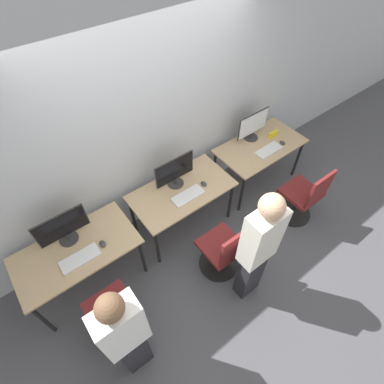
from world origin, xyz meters
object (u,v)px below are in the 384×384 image
(keyboard_center, at_px, (188,196))
(mouse_right, at_px, (282,143))
(person_left, at_px, (126,335))
(office_chair_center, at_px, (224,252))
(mouse_left, at_px, (103,244))
(keyboard_left, at_px, (80,258))
(person_center, at_px, (258,248))
(keyboard_right, at_px, (269,150))
(office_chair_right, at_px, (303,198))
(monitor_right, at_px, (253,125))
(monitor_left, at_px, (62,228))
(office_chair_left, at_px, (115,316))
(monitor_center, at_px, (175,171))
(mouse_center, at_px, (204,184))

(keyboard_center, distance_m, mouse_right, 1.60)
(person_left, distance_m, office_chair_center, 1.42)
(mouse_left, height_order, keyboard_center, mouse_left)
(keyboard_left, relative_size, keyboard_center, 1.00)
(keyboard_center, height_order, person_center, person_center)
(keyboard_right, height_order, mouse_right, mouse_right)
(mouse_right, bearing_deg, person_left, -162.64)
(person_left, relative_size, keyboard_right, 3.93)
(person_left, distance_m, keyboard_right, 2.83)
(office_chair_center, bearing_deg, mouse_right, 22.27)
(keyboard_left, bearing_deg, office_chair_right, -15.13)
(office_chair_center, height_order, office_chair_right, same)
(office_chair_right, bearing_deg, keyboard_center, 151.38)
(office_chair_center, height_order, monitor_right, monitor_right)
(monitor_left, bearing_deg, person_center, -44.22)
(person_center, bearing_deg, mouse_right, 33.33)
(office_chair_left, bearing_deg, monitor_left, 90.56)
(person_left, relative_size, monitor_center, 2.97)
(monitor_center, distance_m, monitor_right, 1.34)
(monitor_left, distance_m, office_chair_right, 2.90)
(monitor_left, xyz_separation_m, mouse_right, (2.94, -0.32, -0.19))
(monitor_center, distance_m, mouse_center, 0.39)
(mouse_center, bearing_deg, mouse_right, -2.55)
(monitor_left, height_order, mouse_right, monitor_left)
(keyboard_right, bearing_deg, monitor_left, 173.46)
(mouse_center, xyz_separation_m, monitor_right, (1.08, 0.29, 0.19))
(mouse_left, bearing_deg, office_chair_center, -33.06)
(mouse_center, xyz_separation_m, mouse_right, (1.34, -0.06, 0.00))
(person_center, height_order, keyboard_right, person_center)
(keyboard_right, bearing_deg, monitor_center, 168.48)
(keyboard_left, relative_size, person_center, 0.24)
(mouse_right, relative_size, office_chair_right, 0.10)
(office_chair_left, relative_size, keyboard_right, 2.32)
(mouse_right, bearing_deg, keyboard_right, 177.99)
(mouse_left, bearing_deg, keyboard_left, -176.99)
(mouse_center, distance_m, office_chair_right, 1.35)
(monitor_right, height_order, office_chair_right, monitor_right)
(office_chair_center, xyz_separation_m, keyboard_right, (1.35, 0.67, 0.33))
(keyboard_left, bearing_deg, person_center, -37.36)
(person_left, bearing_deg, keyboard_left, 90.78)
(office_chair_center, bearing_deg, monitor_center, 89.26)
(monitor_left, distance_m, keyboard_right, 2.71)
(keyboard_center, bearing_deg, mouse_center, 6.53)
(keyboard_left, bearing_deg, mouse_center, 1.16)
(person_center, bearing_deg, person_left, 175.37)
(office_chair_right, bearing_deg, keyboard_right, 88.82)
(mouse_center, bearing_deg, keyboard_right, -2.67)
(office_chair_left, bearing_deg, monitor_center, 31.98)
(mouse_center, xyz_separation_m, office_chair_center, (-0.27, -0.72, -0.34))
(monitor_left, relative_size, keyboard_right, 1.32)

